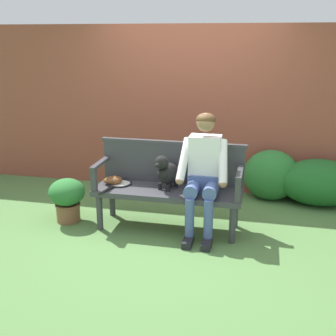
{
  "coord_description": "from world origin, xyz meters",
  "views": [
    {
      "loc": [
        0.99,
        -4.4,
        2.12
      ],
      "look_at": [
        0.0,
        0.0,
        0.72
      ],
      "focal_mm": 45.67,
      "sensor_mm": 36.0,
      "label": 1
    }
  ],
  "objects_px": {
    "garden_bench": "(168,194)",
    "baseball_glove": "(113,180)",
    "person_seated": "(204,169)",
    "dog_on_bench": "(166,172)",
    "potted_plant": "(67,197)",
    "tennis_racket": "(118,184)"
  },
  "relations": [
    {
      "from": "person_seated",
      "to": "dog_on_bench",
      "type": "xyz_separation_m",
      "value": [
        -0.42,
        0.02,
        -0.06
      ]
    },
    {
      "from": "dog_on_bench",
      "to": "potted_plant",
      "type": "distance_m",
      "value": 1.25
    },
    {
      "from": "person_seated",
      "to": "garden_bench",
      "type": "bearing_deg",
      "value": 177.3
    },
    {
      "from": "person_seated",
      "to": "potted_plant",
      "type": "relative_size",
      "value": 2.56
    },
    {
      "from": "garden_bench",
      "to": "baseball_glove",
      "type": "height_order",
      "value": "baseball_glove"
    },
    {
      "from": "garden_bench",
      "to": "tennis_racket",
      "type": "height_order",
      "value": "tennis_racket"
    },
    {
      "from": "tennis_racket",
      "to": "baseball_glove",
      "type": "bearing_deg",
      "value": 165.28
    },
    {
      "from": "garden_bench",
      "to": "dog_on_bench",
      "type": "bearing_deg",
      "value": 165.04
    },
    {
      "from": "person_seated",
      "to": "tennis_racket",
      "type": "bearing_deg",
      "value": 177.59
    },
    {
      "from": "person_seated",
      "to": "potted_plant",
      "type": "height_order",
      "value": "person_seated"
    },
    {
      "from": "garden_bench",
      "to": "person_seated",
      "type": "xyz_separation_m",
      "value": [
        0.4,
        -0.02,
        0.33
      ]
    },
    {
      "from": "baseball_glove",
      "to": "potted_plant",
      "type": "relative_size",
      "value": 0.42
    },
    {
      "from": "garden_bench",
      "to": "tennis_racket",
      "type": "distance_m",
      "value": 0.6
    },
    {
      "from": "garden_bench",
      "to": "person_seated",
      "type": "relative_size",
      "value": 1.23
    },
    {
      "from": "tennis_racket",
      "to": "baseball_glove",
      "type": "height_order",
      "value": "baseball_glove"
    },
    {
      "from": "dog_on_bench",
      "to": "tennis_racket",
      "type": "height_order",
      "value": "dog_on_bench"
    },
    {
      "from": "garden_bench",
      "to": "baseball_glove",
      "type": "bearing_deg",
      "value": 176.46
    },
    {
      "from": "garden_bench",
      "to": "potted_plant",
      "type": "height_order",
      "value": "potted_plant"
    },
    {
      "from": "baseball_glove",
      "to": "dog_on_bench",
      "type": "bearing_deg",
      "value": -36.6
    },
    {
      "from": "garden_bench",
      "to": "potted_plant",
      "type": "relative_size",
      "value": 3.16
    },
    {
      "from": "person_seated",
      "to": "potted_plant",
      "type": "distance_m",
      "value": 1.66
    },
    {
      "from": "dog_on_bench",
      "to": "garden_bench",
      "type": "bearing_deg",
      "value": -14.96
    }
  ]
}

